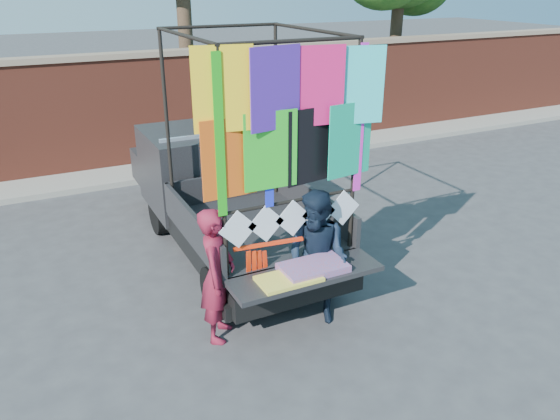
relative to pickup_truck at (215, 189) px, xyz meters
name	(u,v)px	position (x,y,z in m)	size (l,w,h in m)	color
ground	(309,302)	(0.40, -2.49, -0.88)	(90.00, 90.00, 0.00)	#38383A
brick_wall	(164,107)	(0.40, 4.51, 0.44)	(30.00, 0.45, 2.61)	brown
curb	(177,167)	(0.40, 3.81, -0.82)	(30.00, 1.20, 0.12)	gray
pickup_truck	(215,189)	(0.00, 0.00, 0.00)	(2.22, 5.57, 3.51)	black
woman	(218,275)	(-0.95, -2.65, -0.03)	(0.62, 0.41, 1.70)	maroon
man	(317,258)	(0.31, -2.84, -0.01)	(0.85, 0.66, 1.75)	#131E30
streamer_bundle	(262,259)	(-0.42, -2.75, 0.10)	(0.87, 0.15, 0.61)	#F92F0D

